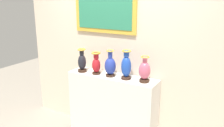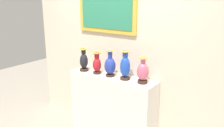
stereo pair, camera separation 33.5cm
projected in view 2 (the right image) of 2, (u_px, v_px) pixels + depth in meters
display_shelf at (112, 107)px, 3.53m from camera, size 1.35×0.35×0.98m
back_wall at (121, 40)px, 3.45m from camera, size 3.35×0.14×2.91m
vase_onyx at (84, 61)px, 3.58m from camera, size 0.13×0.13×0.36m
vase_crimson at (97, 63)px, 3.46m from camera, size 0.14×0.14×0.33m
vase_cobalt at (110, 66)px, 3.34m from camera, size 0.16×0.16×0.38m
vase_sapphire at (125, 67)px, 3.20m from camera, size 0.14×0.14×0.41m
vase_rose at (143, 72)px, 3.07m from camera, size 0.15×0.15×0.35m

